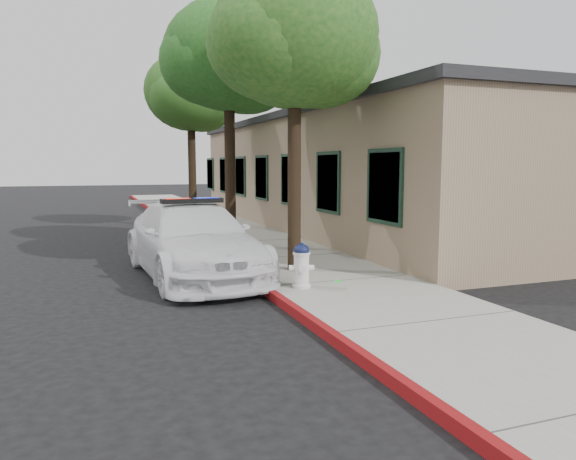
# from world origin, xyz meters

# --- Properties ---
(ground) EXTENTS (120.00, 120.00, 0.00)m
(ground) POSITION_xyz_m (0.00, 0.00, 0.00)
(ground) COLOR black
(ground) RESTS_ON ground
(sidewalk) EXTENTS (3.20, 60.00, 0.15)m
(sidewalk) POSITION_xyz_m (1.60, 3.00, 0.07)
(sidewalk) COLOR gray
(sidewalk) RESTS_ON ground
(red_curb) EXTENTS (0.14, 60.00, 0.16)m
(red_curb) POSITION_xyz_m (0.06, 3.00, 0.08)
(red_curb) COLOR maroon
(red_curb) RESTS_ON ground
(clapboard_building) EXTENTS (7.30, 20.89, 4.24)m
(clapboard_building) POSITION_xyz_m (6.69, 9.00, 2.13)
(clapboard_building) COLOR #947C61
(clapboard_building) RESTS_ON ground
(police_car) EXTENTS (2.65, 5.67, 1.72)m
(police_car) POSITION_xyz_m (-0.90, 2.12, 0.80)
(police_car) COLOR white
(police_car) RESTS_ON ground
(fire_hydrant) EXTENTS (0.48, 0.42, 0.84)m
(fire_hydrant) POSITION_xyz_m (0.67, -0.31, 0.57)
(fire_hydrant) COLOR silver
(fire_hydrant) RESTS_ON sidewalk
(street_tree_near) EXTENTS (3.84, 3.51, 6.43)m
(street_tree_near) POSITION_xyz_m (1.18, 1.36, 4.95)
(street_tree_near) COLOR black
(street_tree_near) RESTS_ON sidewalk
(street_tree_mid) EXTENTS (3.82, 3.51, 6.70)m
(street_tree_mid) POSITION_xyz_m (0.73, 5.09, 5.20)
(street_tree_mid) COLOR black
(street_tree_mid) RESTS_ON sidewalk
(street_tree_far) EXTENTS (3.46, 3.46, 6.39)m
(street_tree_far) POSITION_xyz_m (0.75, 10.76, 4.95)
(street_tree_far) COLOR black
(street_tree_far) RESTS_ON sidewalk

